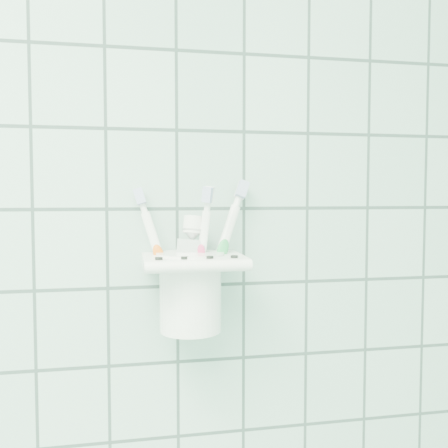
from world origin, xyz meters
name	(u,v)px	position (x,y,z in m)	size (l,w,h in m)	color
holder_bracket	(193,262)	(0.67, 1.15, 1.29)	(0.13, 0.10, 0.04)	white
cup	(190,289)	(0.67, 1.16, 1.25)	(0.09, 0.09, 0.10)	white
toothbrush_pink	(182,252)	(0.65, 1.15, 1.30)	(0.06, 0.05, 0.19)	white
toothbrush_blue	(197,246)	(0.67, 1.14, 1.31)	(0.07, 0.05, 0.20)	white
toothbrush_orange	(193,253)	(0.67, 1.17, 1.30)	(0.03, 0.03, 0.18)	white
toothpaste_tube	(185,262)	(0.66, 1.15, 1.29)	(0.05, 0.04, 0.15)	silver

